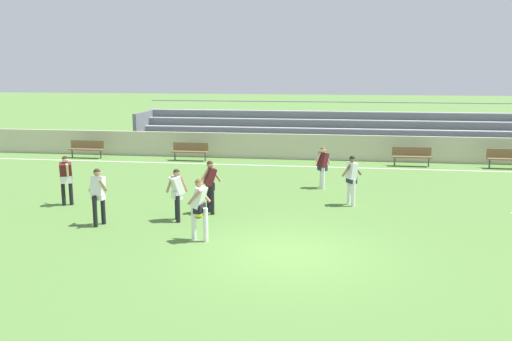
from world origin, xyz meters
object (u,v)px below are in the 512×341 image
(bench_centre_sideline, at_px, (190,150))
(player_white_on_ball, at_px, (199,204))
(player_white_dropping_back, at_px, (352,176))
(player_dark_challenging, at_px, (210,182))
(bleacher_stand, at_px, (343,131))
(soccer_ball, at_px, (199,214))
(bench_far_left, at_px, (507,157))
(player_dark_trailing_run, at_px, (66,176))
(player_white_deep_cover, at_px, (177,190))
(bench_near_bin, at_px, (87,147))
(player_white_pressing_high, at_px, (98,192))
(player_dark_wide_right, at_px, (323,164))
(bench_near_wall_gap, at_px, (412,155))

(bench_centre_sideline, relative_size, player_white_on_ball, 1.05)
(player_white_dropping_back, bearing_deg, player_dark_challenging, -159.24)
(player_white_on_ball, bearing_deg, player_white_dropping_back, 47.30)
(bleacher_stand, xyz_separation_m, player_white_on_ball, (-3.93, -16.31, -0.12))
(player_white_on_ball, distance_m, soccer_ball, 2.46)
(bleacher_stand, relative_size, player_white_on_ball, 13.33)
(bench_far_left, distance_m, player_dark_trailing_run, 19.20)
(bench_far_left, relative_size, player_white_dropping_back, 1.06)
(bench_far_left, height_order, player_white_deep_cover, player_white_deep_cover)
(player_dark_challenging, relative_size, soccer_ball, 7.78)
(bleacher_stand, distance_m, bench_near_bin, 13.63)
(bench_centre_sideline, distance_m, player_white_pressing_high, 11.42)
(bleacher_stand, xyz_separation_m, player_dark_wide_right, (-0.85, -9.32, -0.18))
(bench_near_bin, bearing_deg, player_dark_trailing_run, -68.21)
(player_white_deep_cover, bearing_deg, player_dark_wide_right, 50.80)
(bench_near_bin, distance_m, bench_near_wall_gap, 16.23)
(bleacher_stand, height_order, player_dark_wide_right, bleacher_stand)
(bench_near_bin, relative_size, player_dark_wide_right, 1.11)
(bleacher_stand, bearing_deg, player_dark_wide_right, -95.18)
(bench_near_bin, xyz_separation_m, player_white_dropping_back, (13.22, -7.91, 0.47))
(bleacher_stand, relative_size, soccer_ball, 103.82)
(bench_near_bin, bearing_deg, player_white_pressing_high, -63.00)
(player_white_dropping_back, relative_size, player_white_on_ball, 0.99)
(bench_near_bin, bearing_deg, bleacher_stand, 16.80)
(bench_far_left, height_order, player_dark_challenging, player_dark_challenging)
(bleacher_stand, distance_m, bench_centre_sideline, 8.53)
(bench_near_bin, xyz_separation_m, player_white_on_ball, (9.10, -12.37, 0.48))
(player_white_on_ball, xyz_separation_m, player_dark_wide_right, (3.08, 6.99, -0.07))
(player_white_pressing_high, xyz_separation_m, player_dark_wide_right, (6.37, 6.02, -0.07))
(player_white_dropping_back, distance_m, player_dark_wide_right, 2.73)
(bleacher_stand, distance_m, player_dark_wide_right, 9.36)
(player_white_on_ball, relative_size, soccer_ball, 7.79)
(player_dark_challenging, xyz_separation_m, player_dark_wide_right, (3.43, 4.21, -0.06))
(bench_near_wall_gap, relative_size, player_white_pressing_high, 1.05)
(player_white_deep_cover, bearing_deg, bleacher_stand, 70.71)
(bench_near_bin, relative_size, player_white_deep_cover, 1.12)
(bench_centre_sideline, height_order, player_dark_wide_right, player_dark_wide_right)
(bench_near_bin, relative_size, bench_centre_sideline, 1.00)
(player_white_on_ball, bearing_deg, soccer_ball, 105.04)
(player_white_on_ball, bearing_deg, player_white_pressing_high, 163.61)
(bench_centre_sideline, distance_m, bench_far_left, 15.03)
(bench_centre_sideline, height_order, player_dark_challenging, player_dark_challenging)
(player_dark_challenging, bearing_deg, bleacher_stand, 72.46)
(bench_far_left, bearing_deg, bench_near_wall_gap, 180.00)
(bleacher_stand, height_order, bench_near_wall_gap, bleacher_stand)
(player_white_deep_cover, xyz_separation_m, player_dark_challenging, (0.80, 0.98, 0.07))
(bench_near_wall_gap, bearing_deg, player_white_on_ball, -119.97)
(bleacher_stand, xyz_separation_m, bench_near_bin, (-13.03, -3.94, -0.60))
(bench_far_left, bearing_deg, player_dark_wide_right, -147.10)
(bench_far_left, height_order, soccer_ball, bench_far_left)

